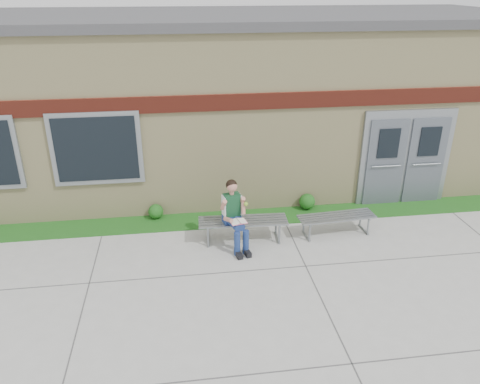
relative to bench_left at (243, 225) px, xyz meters
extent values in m
plane|color=#9E9E99|center=(0.05, -1.64, -0.37)|extent=(80.00, 80.00, 0.00)
cube|color=#134612|center=(0.05, 0.96, -0.36)|extent=(16.00, 0.80, 0.02)
cube|color=beige|center=(0.05, 4.36, 1.63)|extent=(16.00, 6.00, 4.00)
cube|color=#3F3F42|center=(0.05, 4.36, 3.73)|extent=(16.20, 6.20, 0.20)
cube|color=maroon|center=(0.05, 1.33, 2.23)|extent=(16.00, 0.06, 0.35)
cube|color=gray|center=(-2.95, 1.32, 1.33)|extent=(1.90, 0.08, 1.60)
cube|color=black|center=(-2.95, 1.28, 1.33)|extent=(1.70, 0.04, 1.40)
cube|color=gray|center=(4.05, 1.32, 0.78)|extent=(2.20, 0.08, 2.30)
cube|color=#4F565F|center=(3.55, 1.27, 0.68)|extent=(0.92, 0.06, 2.10)
cube|color=#4F565F|center=(4.55, 1.27, 0.68)|extent=(0.92, 0.06, 2.10)
cube|color=gray|center=(0.00, 0.00, 0.09)|extent=(1.84, 0.59, 0.04)
cube|color=gray|center=(-0.73, 0.00, -0.16)|extent=(0.07, 0.51, 0.41)
cube|color=gray|center=(0.73, 0.00, -0.16)|extent=(0.07, 0.51, 0.41)
cube|color=gray|center=(2.00, 0.00, 0.05)|extent=(1.67, 0.58, 0.03)
cube|color=gray|center=(1.34, 0.00, -0.18)|extent=(0.07, 0.46, 0.37)
cube|color=gray|center=(2.66, 0.00, -0.18)|extent=(0.07, 0.46, 0.37)
cube|color=navy|center=(-0.24, -0.05, 0.19)|extent=(0.39, 0.32, 0.16)
cube|color=#0F381F|center=(-0.24, -0.07, 0.50)|extent=(0.36, 0.27, 0.47)
sphere|color=tan|center=(-0.24, -0.08, 0.91)|extent=(0.26, 0.26, 0.21)
sphere|color=black|center=(-0.24, -0.06, 0.93)|extent=(0.27, 0.27, 0.22)
cylinder|color=navy|center=(-0.27, -0.33, 0.21)|extent=(0.25, 0.45, 0.15)
cylinder|color=navy|center=(-0.09, -0.29, 0.21)|extent=(0.25, 0.45, 0.15)
cylinder|color=navy|center=(-0.20, -0.56, -0.11)|extent=(0.12, 0.12, 0.51)
cylinder|color=navy|center=(-0.02, -0.52, -0.11)|extent=(0.12, 0.12, 0.51)
cube|color=black|center=(-0.18, -0.63, -0.31)|extent=(0.16, 0.28, 0.10)
cube|color=black|center=(0.00, -0.59, -0.31)|extent=(0.16, 0.28, 0.10)
cylinder|color=tan|center=(-0.41, -0.17, 0.57)|extent=(0.14, 0.24, 0.27)
cylinder|color=tan|center=(-0.04, -0.09, 0.57)|extent=(0.14, 0.24, 0.27)
cube|color=white|center=(-0.15, -0.43, 0.31)|extent=(0.36, 0.29, 0.02)
cube|color=#D85175|center=(-0.15, -0.43, 0.30)|extent=(0.36, 0.30, 0.01)
sphere|color=#80B12F|center=(0.03, -0.22, 0.58)|extent=(0.09, 0.09, 0.09)
sphere|color=#134612|center=(-1.82, 1.21, -0.18)|extent=(0.33, 0.33, 0.33)
sphere|color=#134612|center=(1.70, 1.21, -0.16)|extent=(0.37, 0.37, 0.37)
camera|label=1|loc=(-1.22, -8.40, 4.61)|focal=35.00mm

